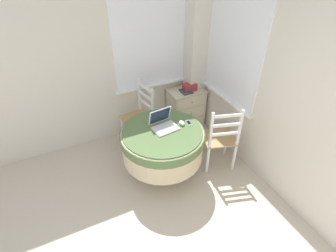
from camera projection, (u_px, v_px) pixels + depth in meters
The scene contains 10 objects.
corner_room_shell at pixel (182, 84), 3.03m from camera, with size 4.32×4.75×2.55m.
round_dining_table at pixel (162, 142), 3.29m from camera, with size 1.04×1.04×0.75m.
laptop at pixel (164, 124), 3.22m from camera, with size 0.33×0.30×0.23m.
computer_mouse at pixel (182, 123), 3.27m from camera, with size 0.06×0.10×0.05m.
cell_phone at pixel (189, 123), 3.31m from camera, with size 0.06×0.12×0.01m.
dining_chair_near_back_window at pixel (140, 117), 3.93m from camera, with size 0.46×0.49×0.98m.
dining_chair_near_right_window at pixel (220, 139), 3.51m from camera, with size 0.52×0.50×0.98m.
corner_cabinet at pixel (186, 108), 4.39m from camera, with size 0.58×0.40×0.66m.
storage_box at pixel (190, 87), 4.16m from camera, with size 0.21×0.14×0.11m.
book_on_cabinet at pixel (186, 91), 4.14m from camera, with size 0.16×0.20×0.02m.
Camera 1 is at (-0.15, -0.56, 2.67)m, focal length 28.00 mm.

